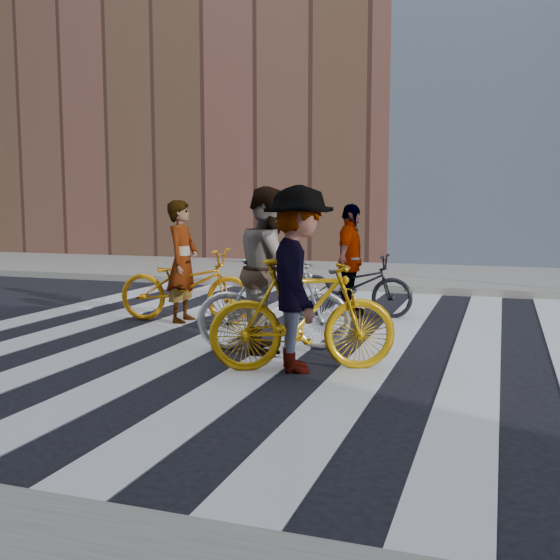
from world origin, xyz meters
The scene contains 12 objects.
ground centered at (0.00, 0.00, 0.00)m, with size 100.00×100.00×0.00m, color black.
sidewalk_far centered at (0.00, 7.50, 0.07)m, with size 100.00×5.00×0.15m, color gray.
zebra_crosswalk centered at (0.00, 0.00, 0.01)m, with size 8.25×10.00×0.01m.
building_brick_far_left centered at (-8.00, 15.00, 9.00)m, with size 16.00×10.00×18.00m, color brown.
bike_yellow_left centered at (-1.45, 0.79, 0.56)m, with size 0.74×2.12×1.11m, color orange.
bike_silver_mid centered at (0.43, -0.57, 0.56)m, with size 0.53×1.86×1.12m, color silver.
bike_yellow_right centered at (1.03, -1.39, 0.60)m, with size 0.56×1.98×1.19m, color #CF930B.
bike_dark_rear centered at (0.79, 2.12, 0.49)m, with size 0.65×1.88×0.99m, color black.
rider_left centered at (-1.50, 0.79, 0.91)m, with size 0.66×0.44×1.82m, color slate.
rider_mid centered at (0.38, -0.57, 0.98)m, with size 0.96×0.75×1.97m, color slate.
rider_right centered at (0.98, -1.39, 0.98)m, with size 1.26×0.73×1.96m, color slate.
rider_rear centered at (0.74, 2.12, 0.88)m, with size 1.04×0.43×1.77m, color slate.
Camera 1 is at (3.00, -7.91, 1.76)m, focal length 42.00 mm.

